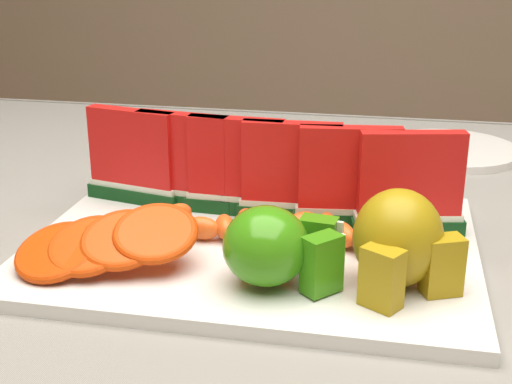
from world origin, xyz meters
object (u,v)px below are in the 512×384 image
Objects in this scene: side_plate at (450,150)px; apple_cluster at (275,247)px; fork at (192,156)px; platter at (254,246)px; pear_cluster at (399,242)px.

apple_cluster is at bearing -109.97° from side_plate.
fork is at bearing 116.25° from apple_cluster.
apple_cluster is at bearing -63.75° from fork.
platter is at bearing -118.52° from side_plate.
platter reaches higher than side_plate.
apple_cluster is (0.03, -0.08, 0.04)m from platter.
pear_cluster is 0.47× the size of side_plate.
apple_cluster is 0.39m from fork.
apple_cluster reaches higher than fork.
platter is 0.10m from apple_cluster.
pear_cluster is 0.52× the size of fork.
pear_cluster is at bearing -98.56° from side_plate.
side_plate is (0.06, 0.42, -0.05)m from pear_cluster.
fork is (-0.27, 0.33, -0.05)m from pear_cluster.
platter is 0.40m from side_plate.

